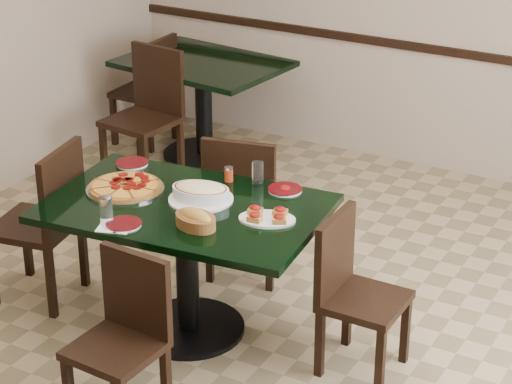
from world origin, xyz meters
The scene contains 20 objects.
floor centered at (0.00, 0.00, 0.00)m, with size 5.50×5.50×0.00m, color #927B54.
main_table centered at (-0.36, -0.03, 0.57)m, with size 1.48×1.04×0.75m.
back_table centered at (-1.60, 2.11, 0.52)m, with size 1.25×0.97×0.75m.
chair_far centered at (-0.39, 0.62, 0.51)m, with size 0.51×0.51×0.91m.
chair_near centered at (-0.22, -0.76, 0.45)m, with size 0.40×0.40×0.81m.
chair_right centered at (0.52, 0.10, 0.45)m, with size 0.38×0.38×0.82m.
chair_left centered at (-1.22, -0.12, 0.52)m, with size 0.50×0.50×0.92m.
back_chair_near centered at (-1.72, 1.57, 0.54)m, with size 0.49×0.49×0.96m.
back_chair_left centered at (-2.09, 2.13, 0.48)m, with size 0.40×0.40×0.86m.
pepperoni_pizza centered at (-0.73, -0.03, 0.77)m, with size 0.41×0.41×0.04m.
lasagna_casserole centered at (-0.32, 0.05, 0.80)m, with size 0.34×0.34×0.09m.
bread_basket centered at (-0.18, -0.22, 0.79)m, with size 0.26×0.21×0.10m.
bruschetta_platter centered at (0.09, 0.01, 0.77)m, with size 0.33×0.28×0.05m.
side_plate_near centered at (-0.49, -0.38, 0.76)m, with size 0.18×0.18×0.02m.
side_plate_far_r centered at (0.00, 0.37, 0.76)m, with size 0.18×0.18×0.03m.
side_plate_far_l centered at (-0.91, 0.26, 0.76)m, with size 0.18×0.18×0.02m.
napkin_setting centered at (-0.52, -0.40, 0.75)m, with size 0.20×0.20×0.01m.
water_glass_a centered at (-0.16, 0.36, 0.82)m, with size 0.06×0.06×0.13m, color white.
water_glass_b centered at (-0.58, -0.40, 0.82)m, with size 0.07×0.07×0.14m, color white.
pepper_shaker centered at (-0.32, 0.33, 0.79)m, with size 0.05×0.05×0.08m.
Camera 1 is at (2.20, -3.86, 2.92)m, focal length 70.00 mm.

